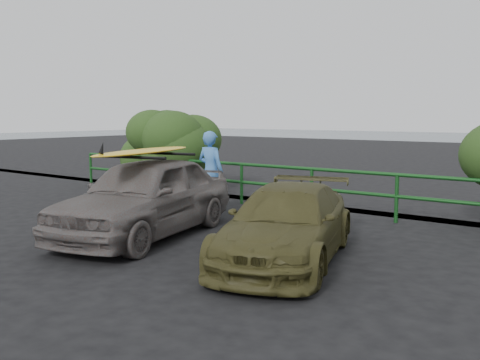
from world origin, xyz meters
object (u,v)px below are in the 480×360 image
(guardrail, at_px, (275,186))
(olive_vehicle, at_px, (287,224))
(man, at_px, (211,171))
(surfboard, at_px, (144,151))
(sedan, at_px, (145,196))

(guardrail, height_order, olive_vehicle, olive_vehicle)
(guardrail, distance_m, olive_vehicle, 4.72)
(olive_vehicle, relative_size, man, 2.11)
(guardrail, bearing_deg, olive_vehicle, -54.60)
(olive_vehicle, relative_size, surfboard, 1.34)
(sedan, bearing_deg, guardrail, 72.96)
(man, distance_m, surfboard, 2.91)
(olive_vehicle, bearing_deg, guardrail, 107.40)
(guardrail, xyz_separation_m, sedan, (-0.25, -3.96, 0.22))
(sedan, distance_m, man, 2.84)
(man, bearing_deg, sedan, 103.75)
(sedan, height_order, olive_vehicle, sedan)
(surfboard, bearing_deg, sedan, 0.00)
(olive_vehicle, height_order, man, man)
(guardrail, relative_size, sedan, 3.24)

